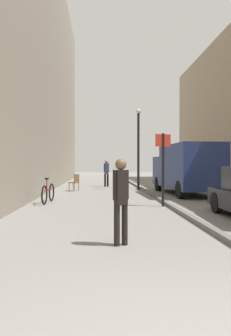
{
  "coord_description": "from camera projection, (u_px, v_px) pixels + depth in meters",
  "views": [
    {
      "loc": [
        -0.9,
        -1.8,
        1.52
      ],
      "look_at": [
        -0.01,
        14.56,
        1.29
      ],
      "focal_mm": 32.24,
      "sensor_mm": 36.0,
      "label": 1
    }
  ],
  "objects": [
    {
      "name": "street_sign_post",
      "position": [
        163.0,
        163.0,
        10.72
      ],
      "size": [
        0.58,
        0.2,
        2.6
      ],
      "rotation": [
        0.0,
        0.0,
        3.44
      ],
      "color": "black",
      "rests_on": "ground_plane"
    },
    {
      "name": "lamp_post",
      "position": [
        138.0,
        143.0,
        17.81
      ],
      "size": [
        0.28,
        0.28,
        4.76
      ],
      "color": "black",
      "rests_on": "ground_plane"
    },
    {
      "name": "ground_plane",
      "position": [
        119.0,
        197.0,
        13.85
      ],
      "size": [
        80.0,
        80.0,
        0.0
      ],
      "primitive_type": "plane",
      "color": "gray"
    },
    {
      "name": "delivery_van",
      "position": [
        186.0,
        168.0,
        15.04
      ],
      "size": [
        2.29,
        5.64,
        2.44
      ],
      "rotation": [
        0.0,
        0.0,
        0.05
      ],
      "color": "navy",
      "rests_on": "ground_plane"
    },
    {
      "name": "cafe_chair_near_window",
      "position": [
        75.0,
        181.0,
        16.73
      ],
      "size": [
        0.61,
        0.61,
        0.94
      ],
      "rotation": [
        0.0,
        0.0,
        0.99
      ],
      "color": "brown",
      "rests_on": "ground_plane"
    },
    {
      "name": "building_facade_left",
      "position": [
        10.0,
        30.0,
        13.48
      ],
      "size": [
        2.53,
        40.0,
        15.03
      ],
      "primitive_type": "cube",
      "color": "gray",
      "rests_on": "ground_plane"
    },
    {
      "name": "pedestrian_main_foreground",
      "position": [
        106.0,
        171.0,
        19.98
      ],
      "size": [
        0.35,
        0.23,
        1.79
      ],
      "rotation": [
        0.0,
        0.0,
        0.16
      ],
      "color": "black",
      "rests_on": "ground_plane"
    },
    {
      "name": "bicycle_leaning",
      "position": [
        48.0,
        193.0,
        11.7
      ],
      "size": [
        0.23,
        1.77,
        0.98
      ],
      "rotation": [
        0.0,
        0.0,
        -0.1
      ],
      "color": "black",
      "rests_on": "ground_plane"
    },
    {
      "name": "kerb_strip",
      "position": [
        153.0,
        195.0,
        13.93
      ],
      "size": [
        0.16,
        40.0,
        0.12
      ],
      "primitive_type": "cube",
      "color": "#615F5B",
      "rests_on": "ground_plane"
    },
    {
      "name": "pedestrian_mid_block",
      "position": [
        121.0,
        195.0,
        5.59
      ],
      "size": [
        0.31,
        0.24,
        1.61
      ],
      "rotation": [
        0.0,
        0.0,
        0.37
      ],
      "color": "black",
      "rests_on": "ground_plane"
    }
  ]
}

